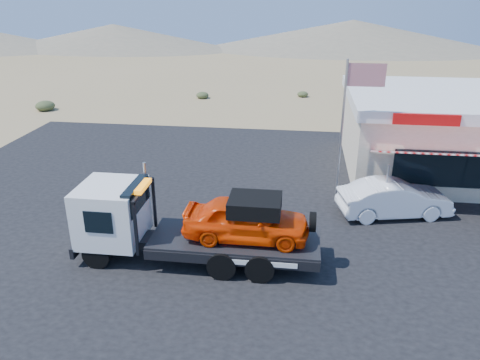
{
  "coord_description": "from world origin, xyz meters",
  "views": [
    {
      "loc": [
        2.99,
        -14.21,
        8.58
      ],
      "look_at": [
        0.76,
        2.72,
        1.5
      ],
      "focal_mm": 35.0,
      "sensor_mm": 36.0,
      "label": 1
    }
  ],
  "objects": [
    {
      "name": "flagpole",
      "position": [
        4.93,
        4.5,
        3.76
      ],
      "size": [
        1.55,
        0.1,
        6.0
      ],
      "color": "#99999E",
      "rests_on": "asphalt_lot"
    },
    {
      "name": "jerky_store",
      "position": [
        10.5,
        8.97,
        1.99
      ],
      "size": [
        10.4,
        9.97,
        3.9
      ],
      "color": "beige",
      "rests_on": "asphalt_lot"
    },
    {
      "name": "white_sedan",
      "position": [
        6.89,
        3.4,
        0.75
      ],
      "size": [
        4.65,
        2.5,
        1.45
      ],
      "primitive_type": "imported",
      "rotation": [
        0.0,
        0.0,
        1.8
      ],
      "color": "silver",
      "rests_on": "asphalt_lot"
    },
    {
      "name": "asphalt_lot",
      "position": [
        2.0,
        3.0,
        0.01
      ],
      "size": [
        32.0,
        24.0,
        0.02
      ],
      "primitive_type": "cube",
      "color": "black",
      "rests_on": "ground"
    },
    {
      "name": "tow_truck",
      "position": [
        -0.41,
        -0.85,
        1.43
      ],
      "size": [
        7.94,
        2.36,
        2.66
      ],
      "color": "black",
      "rests_on": "asphalt_lot"
    },
    {
      "name": "ground",
      "position": [
        0.0,
        0.0,
        0.0
      ],
      "size": [
        120.0,
        120.0,
        0.0
      ],
      "primitive_type": "plane",
      "color": "#917D52",
      "rests_on": "ground"
    },
    {
      "name": "distant_hills",
      "position": [
        -9.77,
        55.14,
        1.89
      ],
      "size": [
        126.0,
        48.0,
        4.2
      ],
      "color": "#726B59",
      "rests_on": "ground"
    }
  ]
}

